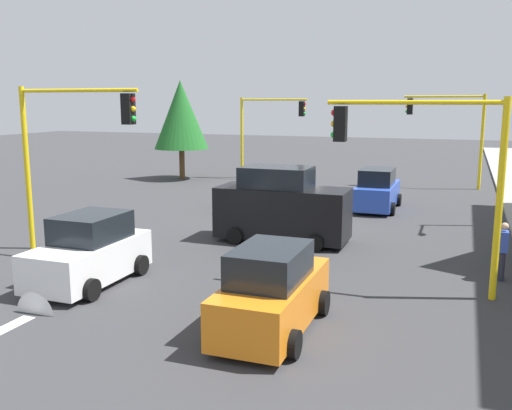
{
  "coord_description": "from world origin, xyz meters",
  "views": [
    {
      "loc": [
        21.38,
        6.58,
        5.11
      ],
      "look_at": [
        1.46,
        -0.78,
        1.2
      ],
      "focal_mm": 39.62,
      "sensor_mm": 36.0,
      "label": 1
    }
  ],
  "objects_px": {
    "car_white": "(89,252)",
    "car_green": "(258,190)",
    "tree_opposite_side": "(181,115)",
    "delivery_van_black": "(282,207)",
    "car_blue": "(377,191)",
    "traffic_signal_far_right": "(268,121)",
    "car_orange": "(272,292)",
    "traffic_signal_near_left": "(425,155)",
    "pedestrian_crossing": "(503,249)",
    "traffic_signal_far_left": "(450,122)",
    "traffic_signal_near_right": "(69,136)"
  },
  "relations": [
    {
      "from": "traffic_signal_far_right",
      "to": "car_green",
      "type": "height_order",
      "value": "traffic_signal_far_right"
    },
    {
      "from": "traffic_signal_far_left",
      "to": "car_orange",
      "type": "height_order",
      "value": "traffic_signal_far_left"
    },
    {
      "from": "delivery_van_black",
      "to": "car_white",
      "type": "height_order",
      "value": "delivery_van_black"
    },
    {
      "from": "car_orange",
      "to": "car_blue",
      "type": "xyz_separation_m",
      "value": [
        -15.52,
        0.05,
        0.0
      ]
    },
    {
      "from": "traffic_signal_near_left",
      "to": "car_green",
      "type": "xyz_separation_m",
      "value": [
        -9.75,
        -8.2,
        -2.83
      ]
    },
    {
      "from": "traffic_signal_near_left",
      "to": "car_white",
      "type": "bearing_deg",
      "value": -74.2
    },
    {
      "from": "car_orange",
      "to": "traffic_signal_far_left",
      "type": "bearing_deg",
      "value": 172.99
    },
    {
      "from": "car_white",
      "to": "tree_opposite_side",
      "type": "bearing_deg",
      "value": -159.2
    },
    {
      "from": "traffic_signal_far_right",
      "to": "pedestrian_crossing",
      "type": "distance_m",
      "value": 22.78
    },
    {
      "from": "pedestrian_crossing",
      "to": "car_orange",
      "type": "bearing_deg",
      "value": -41.32
    },
    {
      "from": "traffic_signal_far_right",
      "to": "traffic_signal_far_left",
      "type": "height_order",
      "value": "traffic_signal_far_left"
    },
    {
      "from": "delivery_van_black",
      "to": "car_blue",
      "type": "xyz_separation_m",
      "value": [
        -7.6,
        2.36,
        -0.39
      ]
    },
    {
      "from": "car_blue",
      "to": "car_orange",
      "type": "bearing_deg",
      "value": -0.2
    },
    {
      "from": "pedestrian_crossing",
      "to": "delivery_van_black",
      "type": "bearing_deg",
      "value": -106.25
    },
    {
      "from": "delivery_van_black",
      "to": "car_blue",
      "type": "relative_size",
      "value": 1.17
    },
    {
      "from": "car_blue",
      "to": "pedestrian_crossing",
      "type": "height_order",
      "value": "car_blue"
    },
    {
      "from": "car_white",
      "to": "car_blue",
      "type": "distance_m",
      "value": 15.33
    },
    {
      "from": "traffic_signal_far_left",
      "to": "tree_opposite_side",
      "type": "bearing_deg",
      "value": -83.16
    },
    {
      "from": "car_green",
      "to": "delivery_van_black",
      "type": "bearing_deg",
      "value": 27.57
    },
    {
      "from": "traffic_signal_near_left",
      "to": "traffic_signal_far_right",
      "type": "relative_size",
      "value": 0.98
    },
    {
      "from": "traffic_signal_near_left",
      "to": "traffic_signal_far_right",
      "type": "distance_m",
      "value": 22.96
    },
    {
      "from": "delivery_van_black",
      "to": "car_blue",
      "type": "bearing_deg",
      "value": 162.73
    },
    {
      "from": "traffic_signal_near_left",
      "to": "traffic_signal_far_left",
      "type": "xyz_separation_m",
      "value": [
        -20.0,
        0.05,
        0.2
      ]
    },
    {
      "from": "delivery_van_black",
      "to": "car_green",
      "type": "relative_size",
      "value": 1.3
    },
    {
      "from": "traffic_signal_far_right",
      "to": "car_white",
      "type": "relative_size",
      "value": 1.38
    },
    {
      "from": "traffic_signal_far_left",
      "to": "car_blue",
      "type": "height_order",
      "value": "traffic_signal_far_left"
    },
    {
      "from": "tree_opposite_side",
      "to": "car_white",
      "type": "bearing_deg",
      "value": 20.8
    },
    {
      "from": "traffic_signal_far_right",
      "to": "car_green",
      "type": "bearing_deg",
      "value": 16.68
    },
    {
      "from": "car_green",
      "to": "car_blue",
      "type": "xyz_separation_m",
      "value": [
        -1.85,
        5.37,
        0.0
      ]
    },
    {
      "from": "traffic_signal_far_right",
      "to": "traffic_signal_near_right",
      "type": "bearing_deg",
      "value": -0.11
    },
    {
      "from": "traffic_signal_far_right",
      "to": "car_blue",
      "type": "xyz_separation_m",
      "value": [
        8.4,
        8.44,
        -2.91
      ]
    },
    {
      "from": "traffic_signal_far_right",
      "to": "car_white",
      "type": "distance_m",
      "value": 22.82
    },
    {
      "from": "traffic_signal_far_left",
      "to": "traffic_signal_near_right",
      "type": "bearing_deg",
      "value": -29.6
    },
    {
      "from": "delivery_van_black",
      "to": "car_green",
      "type": "xyz_separation_m",
      "value": [
        -5.75,
        -3.0,
        -0.39
      ]
    },
    {
      "from": "traffic_signal_near_left",
      "to": "car_blue",
      "type": "relative_size",
      "value": 1.27
    },
    {
      "from": "car_white",
      "to": "car_green",
      "type": "xyz_separation_m",
      "value": [
        -12.25,
        0.64,
        -0.0
      ]
    },
    {
      "from": "tree_opposite_side",
      "to": "car_blue",
      "type": "relative_size",
      "value": 1.57
    },
    {
      "from": "delivery_van_black",
      "to": "pedestrian_crossing",
      "type": "distance_m",
      "value": 7.69
    },
    {
      "from": "traffic_signal_far_left",
      "to": "pedestrian_crossing",
      "type": "distance_m",
      "value": 18.52
    },
    {
      "from": "car_blue",
      "to": "car_green",
      "type": "bearing_deg",
      "value": -71.0
    },
    {
      "from": "pedestrian_crossing",
      "to": "car_blue",
      "type": "bearing_deg",
      "value": -152.78
    },
    {
      "from": "delivery_van_black",
      "to": "car_green",
      "type": "distance_m",
      "value": 6.5
    },
    {
      "from": "car_blue",
      "to": "pedestrian_crossing",
      "type": "distance_m",
      "value": 10.97
    },
    {
      "from": "car_white",
      "to": "car_green",
      "type": "relative_size",
      "value": 1.05
    },
    {
      "from": "tree_opposite_side",
      "to": "car_orange",
      "type": "relative_size",
      "value": 1.59
    },
    {
      "from": "car_orange",
      "to": "tree_opposite_side",
      "type": "bearing_deg",
      "value": -147.93
    },
    {
      "from": "car_green",
      "to": "pedestrian_crossing",
      "type": "height_order",
      "value": "car_green"
    },
    {
      "from": "traffic_signal_near_left",
      "to": "traffic_signal_far_left",
      "type": "bearing_deg",
      "value": 179.86
    },
    {
      "from": "traffic_signal_far_right",
      "to": "car_orange",
      "type": "distance_m",
      "value": 25.51
    },
    {
      "from": "traffic_signal_far_right",
      "to": "car_orange",
      "type": "xyz_separation_m",
      "value": [
        23.92,
        8.38,
        -2.92
      ]
    }
  ]
}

